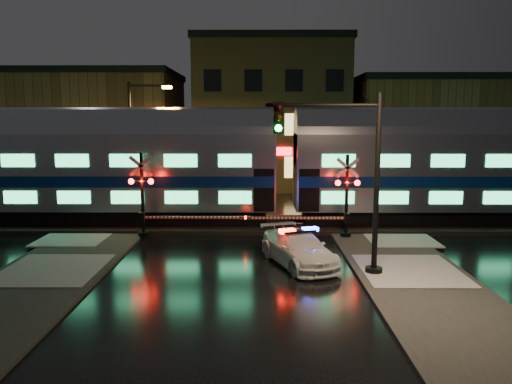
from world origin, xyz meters
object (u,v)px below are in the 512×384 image
(crossing_signal_right, at_px, (339,205))
(traffic_light, at_px, (348,181))
(police_car, at_px, (299,248))
(streetlight, at_px, (135,139))
(crossing_signal_left, at_px, (150,204))

(crossing_signal_right, distance_m, traffic_light, 5.94)
(police_car, bearing_deg, traffic_light, -62.87)
(crossing_signal_right, height_order, streetlight, streetlight)
(police_car, distance_m, crossing_signal_right, 4.82)
(traffic_light, height_order, streetlight, streetlight)
(police_car, xyz_separation_m, crossing_signal_right, (2.19, 4.18, 0.98))
(streetlight, bearing_deg, police_car, -50.93)
(crossing_signal_right, relative_size, streetlight, 0.72)
(police_car, relative_size, crossing_signal_left, 0.83)
(crossing_signal_left, xyz_separation_m, traffic_light, (8.16, -5.62, 1.76))
(police_car, height_order, streetlight, streetlight)
(crossing_signal_left, relative_size, traffic_light, 0.88)
(police_car, xyz_separation_m, traffic_light, (1.56, -1.44, 2.79))
(police_car, bearing_deg, crossing_signal_right, 42.14)
(traffic_light, bearing_deg, police_car, 133.03)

